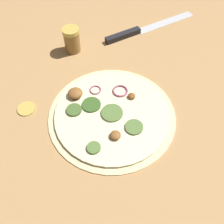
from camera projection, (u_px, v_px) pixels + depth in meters
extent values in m
plane|color=tan|center=(112.00, 116.00, 0.67)|extent=(3.00, 3.00, 0.00)
cylinder|color=beige|center=(112.00, 115.00, 0.67)|extent=(0.33, 0.33, 0.01)
cylinder|color=beige|center=(112.00, 114.00, 0.66)|extent=(0.29, 0.29, 0.00)
cylinder|color=#567538|center=(113.00, 114.00, 0.66)|extent=(0.06, 0.06, 0.00)
cylinder|color=#567538|center=(94.00, 148.00, 0.60)|extent=(0.03, 0.03, 0.01)
ellipsoid|color=brown|center=(75.00, 93.00, 0.69)|extent=(0.04, 0.04, 0.02)
ellipsoid|color=brown|center=(115.00, 135.00, 0.62)|extent=(0.03, 0.03, 0.01)
cylinder|color=#385B23|center=(91.00, 105.00, 0.68)|extent=(0.05, 0.05, 0.00)
cylinder|color=#47662D|center=(74.00, 110.00, 0.67)|extent=(0.04, 0.04, 0.01)
torus|color=#A34C70|center=(120.00, 91.00, 0.70)|extent=(0.04, 0.04, 0.00)
cylinder|color=#567538|center=(135.00, 126.00, 0.64)|extent=(0.04, 0.04, 0.01)
ellipsoid|color=brown|center=(132.00, 96.00, 0.69)|extent=(0.02, 0.02, 0.01)
torus|color=#934266|center=(95.00, 90.00, 0.71)|extent=(0.03, 0.03, 0.00)
cube|color=silver|center=(166.00, 22.00, 0.90)|extent=(0.11, 0.21, 0.00)
cube|color=black|center=(123.00, 35.00, 0.85)|extent=(0.07, 0.12, 0.02)
cylinder|color=olive|center=(72.00, 41.00, 0.79)|extent=(0.05, 0.05, 0.07)
cylinder|color=gold|center=(70.00, 31.00, 0.76)|extent=(0.05, 0.05, 0.01)
cylinder|color=gold|center=(26.00, 108.00, 0.68)|extent=(0.05, 0.05, 0.01)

